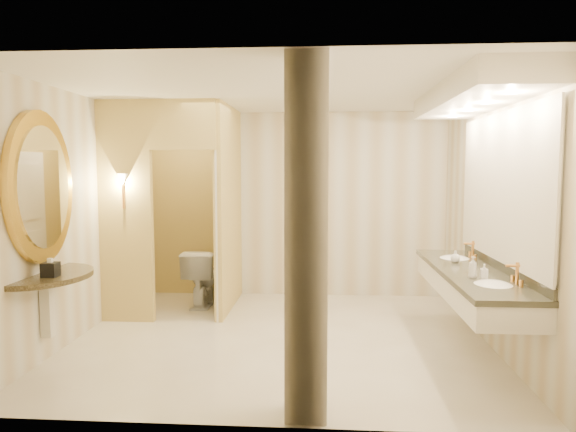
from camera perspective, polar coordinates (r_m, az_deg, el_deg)
name	(u,v)px	position (r m, az deg, el deg)	size (l,w,h in m)	color
floor	(280,337)	(5.89, -0.87, -13.32)	(4.50, 4.50, 0.00)	silver
ceiling	(280,92)	(5.64, -0.91, 13.66)	(4.50, 4.50, 0.00)	white
wall_back	(291,205)	(7.59, 0.38, 1.28)	(4.50, 0.02, 2.70)	beige
wall_front	(256,243)	(3.63, -3.54, -3.06)	(4.50, 0.02, 2.70)	beige
wall_left	(81,216)	(6.21, -22.05, 0.02)	(0.02, 4.00, 2.70)	beige
wall_right	(491,218)	(5.86, 21.60, -0.25)	(0.02, 4.00, 2.70)	beige
toilet_closet	(201,207)	(6.74, -9.64, 1.01)	(1.50, 1.55, 2.70)	#E2CC76
wall_sconce	(123,181)	(6.45, -17.89, 3.73)	(0.14, 0.14, 0.42)	gold
vanity	(477,194)	(5.38, 20.24, 2.31)	(0.75, 2.64, 2.09)	silver
console_shelf	(41,224)	(5.43, -25.72, -0.81)	(1.12, 1.12, 2.01)	black
pillar	(307,240)	(3.80, 2.10, -2.68)	(0.31, 0.31, 2.70)	silver
tissue_box	(50,270)	(5.27, -24.89, -5.42)	(0.14, 0.14, 0.14)	black
toilet	(203,277)	(7.22, -9.44, -6.69)	(0.44, 0.77, 0.78)	white
soap_bottle_a	(484,271)	(5.04, 20.96, -5.76)	(0.06, 0.06, 0.13)	beige
soap_bottle_b	(455,256)	(5.80, 18.09, -4.29)	(0.10, 0.10, 0.13)	silver
soap_bottle_c	(473,267)	(5.04, 19.85, -5.37)	(0.08, 0.08, 0.20)	#C6B28C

